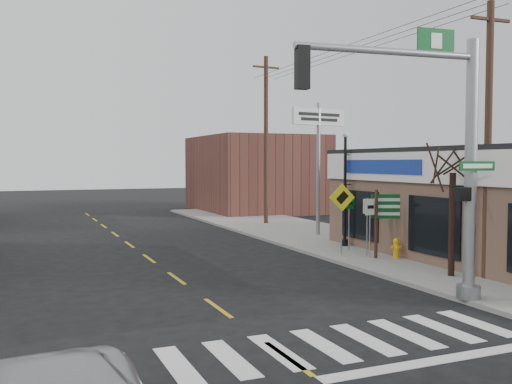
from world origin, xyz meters
name	(u,v)px	position (x,y,z in m)	size (l,w,h in m)	color
ground	(288,358)	(0.00, 0.00, 0.00)	(140.00, 140.00, 0.00)	black
sidewalk_right	(339,241)	(9.00, 13.00, 0.07)	(6.00, 38.00, 0.13)	gray
center_line	(176,278)	(0.00, 8.00, 0.01)	(0.12, 56.00, 0.01)	gold
crosswalk	(279,351)	(0.00, 0.40, 0.01)	(11.00, 2.20, 0.01)	silver
bldg_distant_right	(255,174)	(12.00, 30.00, 2.80)	(8.00, 10.00, 5.60)	#563027
traffic_signal_pole	(446,141)	(5.38, 1.93, 4.22)	(5.43, 0.40, 6.88)	gray
guide_sign	(390,213)	(8.20, 8.07, 1.79)	(1.45, 0.13, 2.54)	#452C20
fire_hydrant	(396,247)	(8.24, 7.72, 0.54)	(0.24, 0.24, 0.76)	gold
ped_crossing_sign	(342,206)	(6.87, 9.29, 2.00)	(1.06, 0.07, 2.73)	gray
lamp_post	(346,180)	(8.26, 11.22, 2.94)	(0.63, 0.49, 4.84)	black
dance_center_sign	(318,135)	(9.00, 14.97, 5.01)	(3.03, 0.19, 6.43)	gray
bare_tree	(453,154)	(7.87, 4.43, 3.93)	(2.42, 2.42, 4.83)	black
shrub_front	(498,254)	(10.11, 4.74, 0.63)	(1.34, 1.34, 1.01)	#1B3C1C
shrub_back	(478,247)	(10.82, 6.35, 0.58)	(1.21, 1.21, 0.91)	black
utility_pole_near	(488,138)	(8.57, 3.74, 4.42)	(1.46, 0.22, 8.37)	#423420
utility_pole_far	(266,138)	(8.80, 20.80, 5.07)	(1.68, 0.25, 9.64)	#42311E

